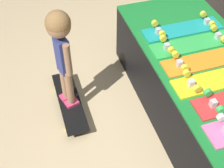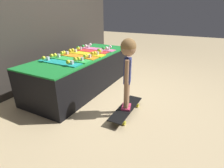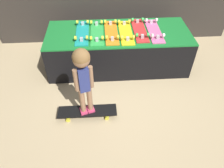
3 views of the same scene
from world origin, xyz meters
TOP-DOWN VIEW (x-y plane):
  - ground_plane at (0.00, 0.00)m, footprint 16.00×16.00m
  - display_rack at (0.00, 0.52)m, footprint 2.11×0.84m
  - skateboard_teal_on_rack at (-0.52, 0.52)m, footprint 0.19×0.69m
  - skateboard_green_on_rack at (-0.31, 0.50)m, footprint 0.19×0.69m
  - skateboard_orange_on_rack at (-0.10, 0.50)m, footprint 0.19×0.69m
  - skateboard_yellow_on_rack at (0.10, 0.49)m, footprint 0.19×0.69m
  - skateboard_red_on_rack at (0.31, 0.54)m, footprint 0.19×0.69m
  - skateboard_pink_on_rack at (0.52, 0.51)m, footprint 0.19×0.69m
  - skateboard_on_floor at (-0.47, -0.53)m, footprint 0.74×0.19m
  - child at (-0.47, -0.53)m, footprint 0.21×0.18m

SIDE VIEW (x-z plane):
  - ground_plane at x=0.00m, z-range 0.00..0.00m
  - skateboard_on_floor at x=-0.47m, z-range 0.03..0.12m
  - display_rack at x=0.00m, z-range 0.00..0.59m
  - skateboard_teal_on_rack at x=-0.52m, z-range 0.56..0.65m
  - skateboard_green_on_rack at x=-0.31m, z-range 0.56..0.65m
  - skateboard_orange_on_rack at x=-0.10m, z-range 0.56..0.65m
  - skateboard_yellow_on_rack at x=0.10m, z-range 0.56..0.65m
  - skateboard_red_on_rack at x=0.31m, z-range 0.56..0.65m
  - skateboard_pink_on_rack at x=0.52m, z-range 0.56..0.65m
  - child at x=-0.47m, z-range 0.27..1.18m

